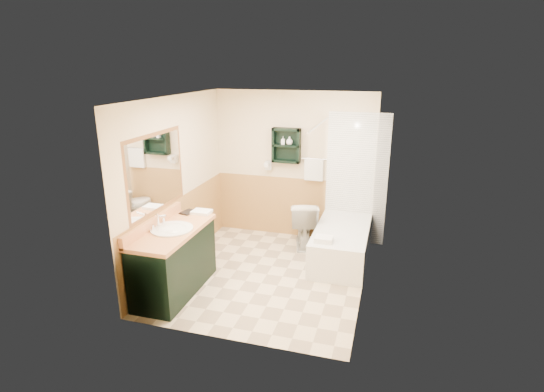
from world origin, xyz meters
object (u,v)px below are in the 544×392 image
(soap_bottle_b, at_px, (289,142))
(soap_bottle_a, at_px, (283,143))
(toilet, at_px, (304,223))
(hair_dryer, at_px, (269,165))
(wall_shelf, at_px, (286,145))
(vanity, at_px, (174,261))
(vanity_book, at_px, (183,204))
(bathtub, at_px, (341,245))

(soap_bottle_b, bearing_deg, soap_bottle_a, 180.00)
(toilet, bearing_deg, hair_dryer, -38.89)
(wall_shelf, xyz_separation_m, vanity, (-0.89, -2.15, -1.13))
(vanity, bearing_deg, soap_bottle_b, 66.12)
(hair_dryer, relative_size, vanity_book, 1.13)
(vanity, relative_size, soap_bottle_b, 10.16)
(bathtub, xyz_separation_m, vanity_book, (-2.08, -0.84, 0.70))
(wall_shelf, distance_m, bathtub, 1.79)
(wall_shelf, relative_size, bathtub, 0.37)
(bathtub, relative_size, soap_bottle_b, 11.41)
(hair_dryer, bearing_deg, soap_bottle_b, -4.85)
(soap_bottle_b, bearing_deg, wall_shelf, 174.68)
(bathtub, xyz_separation_m, soap_bottle_a, (-1.08, 0.67, 1.34))
(wall_shelf, distance_m, hair_dryer, 0.46)
(vanity_book, bearing_deg, hair_dryer, 78.69)
(hair_dryer, bearing_deg, vanity_book, -116.16)
(hair_dryer, relative_size, vanity, 0.18)
(bathtub, bearing_deg, soap_bottle_a, 147.92)
(vanity, bearing_deg, vanity_book, 104.77)
(soap_bottle_b, bearing_deg, bathtub, -34.77)
(wall_shelf, relative_size, hair_dryer, 2.29)
(hair_dryer, bearing_deg, soap_bottle_a, -6.87)
(toilet, distance_m, vanity_book, 1.98)
(soap_bottle_a, height_order, soap_bottle_b, soap_bottle_b)
(wall_shelf, bearing_deg, soap_bottle_b, -5.32)
(soap_bottle_a, bearing_deg, soap_bottle_b, 0.00)
(bathtub, height_order, vanity_book, vanity_book)
(soap_bottle_a, bearing_deg, bathtub, -32.08)
(bathtub, height_order, soap_bottle_b, soap_bottle_b)
(vanity, xyz_separation_m, toilet, (1.27, 1.86, -0.05))
(hair_dryer, distance_m, soap_bottle_b, 0.55)
(hair_dryer, xyz_separation_m, soap_bottle_a, (0.25, -0.03, 0.39))
(soap_bottle_a, relative_size, soap_bottle_b, 0.95)
(toilet, height_order, soap_bottle_b, soap_bottle_b)
(soap_bottle_b, bearing_deg, toilet, -41.21)
(toilet, bearing_deg, vanity_book, 26.61)
(bathtub, distance_m, soap_bottle_b, 1.81)
(wall_shelf, relative_size, vanity, 0.41)
(vanity, bearing_deg, soap_bottle_a, 68.50)
(wall_shelf, xyz_separation_m, soap_bottle_a, (-0.05, -0.01, 0.04))
(hair_dryer, xyz_separation_m, vanity_book, (-0.76, -1.55, -0.25))
(bathtub, relative_size, soap_bottle_a, 11.95)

